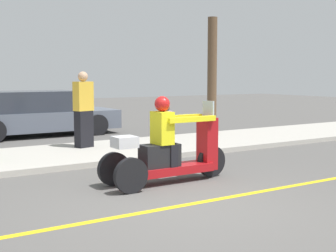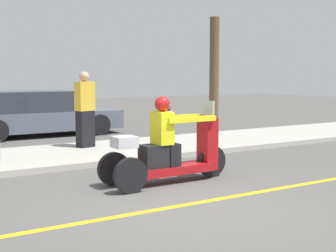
{
  "view_description": "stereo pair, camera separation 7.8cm",
  "coord_description": "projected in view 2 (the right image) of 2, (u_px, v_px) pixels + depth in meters",
  "views": [
    {
      "loc": [
        -3.75,
        -5.35,
        1.83
      ],
      "look_at": [
        0.46,
        1.31,
        0.98
      ],
      "focal_mm": 50.0,
      "sensor_mm": 36.0,
      "label": 1
    },
    {
      "loc": [
        -3.68,
        -5.39,
        1.83
      ],
      "look_at": [
        0.46,
        1.31,
        0.98
      ],
      "focal_mm": 50.0,
      "sensor_mm": 36.0,
      "label": 2
    }
  ],
  "objects": [
    {
      "name": "ground_plane",
      "position": [
        189.0,
        204.0,
        6.68
      ],
      "size": [
        60.0,
        60.0,
        0.0
      ],
      "primitive_type": "plane",
      "color": "#565451"
    },
    {
      "name": "lane_stripe",
      "position": [
        215.0,
        200.0,
        6.92
      ],
      "size": [
        24.0,
        0.12,
        0.01
      ],
      "color": "gold",
      "rests_on": "ground"
    },
    {
      "name": "sidewalk_strip",
      "position": [
        74.0,
        154.0,
        10.56
      ],
      "size": [
        28.0,
        2.8,
        0.12
      ],
      "color": "#B2ADA3",
      "rests_on": "ground"
    },
    {
      "name": "motorcycle_trike",
      "position": [
        168.0,
        152.0,
        7.97
      ],
      "size": [
        2.37,
        0.71,
        1.49
      ],
      "color": "black",
      "rests_on": "ground"
    },
    {
      "name": "spectator_end_of_line",
      "position": [
        168.0,
        127.0,
        11.04
      ],
      "size": [
        0.25,
        0.16,
        1.02
      ],
      "color": "gray",
      "rests_on": "sidewalk_strip"
    },
    {
      "name": "spectator_by_tree",
      "position": [
        85.0,
        111.0,
        11.17
      ],
      "size": [
        0.48,
        0.36,
        1.81
      ],
      "color": "black",
      "rests_on": "sidewalk_strip"
    },
    {
      "name": "parked_car_lot_far",
      "position": [
        39.0,
        114.0,
        14.34
      ],
      "size": [
        4.72,
        2.04,
        1.37
      ],
      "color": "slate",
      "rests_on": "ground"
    },
    {
      "name": "tree_trunk",
      "position": [
        214.0,
        76.0,
        13.88
      ],
      "size": [
        0.28,
        0.28,
        3.42
      ],
      "color": "brown",
      "rests_on": "sidewalk_strip"
    }
  ]
}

